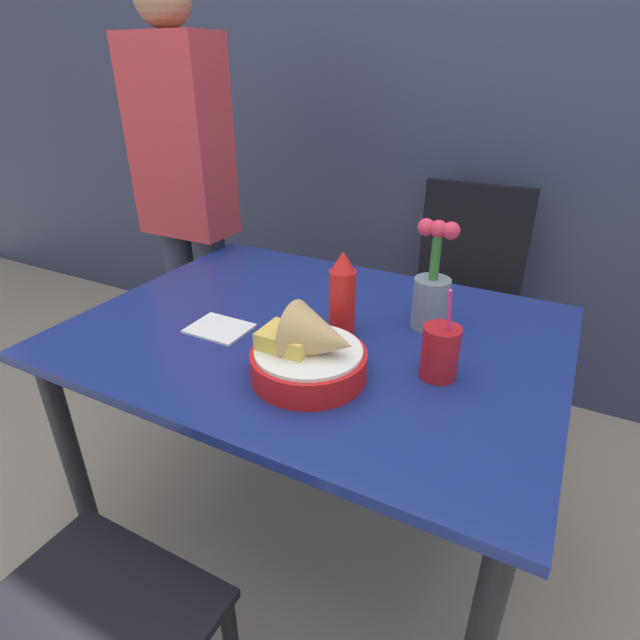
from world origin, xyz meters
name	(u,v)px	position (x,y,z in m)	size (l,w,h in m)	color
ground_plane	(316,533)	(0.00, 0.00, 0.00)	(12.00, 12.00, 0.00)	gray
wall_window	(457,66)	(0.00, 1.12, 1.30)	(7.00, 0.06, 2.60)	#2D334C
dining_table	(315,361)	(0.00, 0.00, 0.63)	(1.16, 0.87, 0.73)	navy
chair_far_window	(462,287)	(0.18, 0.86, 0.54)	(0.40, 0.40, 0.92)	black
food_basket	(312,353)	(0.10, -0.19, 0.79)	(0.24, 0.24, 0.16)	red
ketchup_bottle	(342,296)	(0.07, 0.01, 0.83)	(0.06, 0.06, 0.21)	red
drink_cup	(440,354)	(0.32, -0.07, 0.78)	(0.08, 0.08, 0.21)	red
flower_vase	(432,290)	(0.24, 0.14, 0.83)	(0.10, 0.09, 0.27)	gray
napkin	(219,328)	(-0.20, -0.11, 0.73)	(0.14, 0.11, 0.01)	white
person_standing	(186,193)	(-0.73, 0.40, 0.90)	(0.32, 0.18, 1.57)	#2D3347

